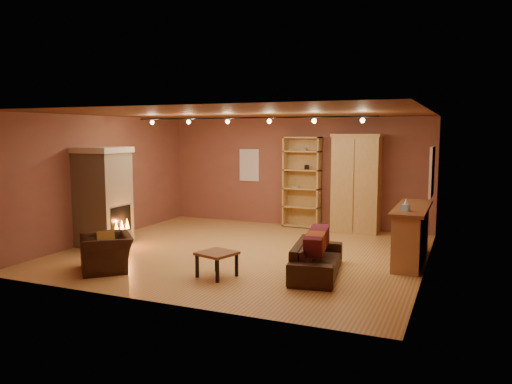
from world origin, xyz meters
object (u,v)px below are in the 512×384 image
at_px(fireplace, 103,197).
at_px(armoire, 356,183).
at_px(bar_counter, 411,233).
at_px(coffee_table, 217,256).
at_px(armchair, 106,246).
at_px(loveseat, 317,252).
at_px(bookcase, 303,181).

relative_size(fireplace, armoire, 0.89).
height_order(bar_counter, coffee_table, bar_counter).
height_order(fireplace, armchair, fireplace).
xyz_separation_m(fireplace, coffee_table, (3.33, -1.17, -0.69)).
bearing_deg(loveseat, coffee_table, 109.61).
height_order(bookcase, armchair, bookcase).
distance_m(bookcase, bar_counter, 3.97).
bearing_deg(bookcase, bar_counter, -40.85).
distance_m(fireplace, armoire, 5.89).
relative_size(bar_counter, armchair, 1.93).
height_order(fireplace, bar_counter, fireplace).
distance_m(armoire, armchair, 6.16).
bearing_deg(armchair, loveseat, 64.89).
distance_m(loveseat, armchair, 3.71).
bearing_deg(bar_counter, fireplace, -169.40).
distance_m(armoire, loveseat, 3.98).
bearing_deg(loveseat, bar_counter, -51.57).
bearing_deg(armchair, coffee_table, 56.86).
height_order(loveseat, coffee_table, loveseat).
xyz_separation_m(armoire, loveseat, (0.14, -3.90, -0.81)).
bearing_deg(bar_counter, coffee_table, -141.23).
bearing_deg(bookcase, coffee_table, -89.41).
relative_size(bar_counter, loveseat, 1.13).
distance_m(bar_counter, armchair, 5.61).
height_order(fireplace, bookcase, bookcase).
xyz_separation_m(armchair, coffee_table, (2.00, 0.39, -0.06)).
xyz_separation_m(armoire, armchair, (-3.37, -5.10, -0.77)).
xyz_separation_m(bookcase, armoire, (1.42, -0.18, 0.02)).
height_order(armchair, coffee_table, armchair).
xyz_separation_m(loveseat, armchair, (-3.51, -1.20, 0.04)).
bearing_deg(coffee_table, bookcase, 90.59).
bearing_deg(fireplace, loveseat, -4.16).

